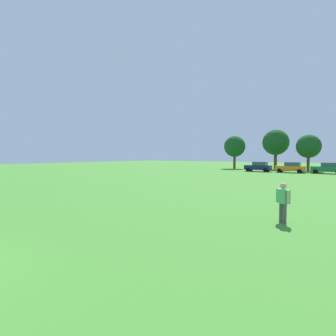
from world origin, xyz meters
name	(u,v)px	position (x,y,z in m)	size (l,w,h in m)	color
ground_plane	(259,180)	(0.00, 30.00, 0.00)	(160.00, 160.00, 0.00)	#42842D
adult_bystander	(283,199)	(6.25, 10.89, 0.99)	(0.60, 0.60, 1.67)	#4C4C51
parked_car_navy_0	(258,167)	(-4.22, 45.22, 0.86)	(4.30, 2.02, 1.68)	#141E4C
parked_car_orange_1	(291,167)	(0.85, 45.36, 0.86)	(4.30, 2.02, 1.68)	orange
parked_car_green_2	(328,168)	(5.89, 45.97, 0.86)	(4.30, 2.02, 1.68)	#196B38
tree_far_left	(235,147)	(-11.30, 52.89, 4.62)	(4.39, 4.39, 6.84)	brown
tree_left	(276,142)	(-3.60, 54.97, 5.34)	(5.08, 5.08, 7.91)	brown
tree_center_left	(309,146)	(2.59, 51.89, 4.36)	(4.14, 4.14, 6.46)	brown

